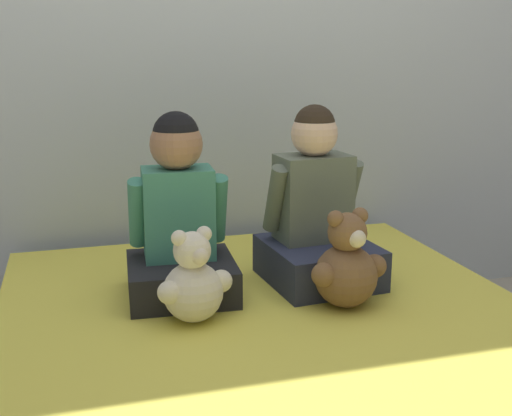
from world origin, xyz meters
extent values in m
cube|color=silver|center=(0.00, 1.11, 1.25)|extent=(8.00, 0.06, 2.50)
cube|color=white|center=(0.00, 0.00, 0.25)|extent=(1.55, 1.98, 0.16)
cube|color=#E5D64C|center=(0.00, 0.00, 0.34)|extent=(1.57, 2.00, 0.03)
cube|color=black|center=(-0.23, 0.40, 0.42)|extent=(0.35, 0.34, 0.11)
cube|color=#3D8470|center=(-0.23, 0.45, 0.62)|extent=(0.23, 0.16, 0.28)
sphere|color=#9E7051|center=(-0.23, 0.45, 0.83)|extent=(0.16, 0.16, 0.16)
sphere|color=black|center=(-0.23, 0.45, 0.86)|extent=(0.14, 0.14, 0.14)
cylinder|color=#3D8470|center=(-0.35, 0.45, 0.62)|extent=(0.06, 0.13, 0.23)
cylinder|color=#3D8470|center=(-0.10, 0.44, 0.62)|extent=(0.06, 0.13, 0.23)
cube|color=#282D47|center=(0.23, 0.40, 0.43)|extent=(0.36, 0.38, 0.13)
cube|color=#5B6656|center=(0.23, 0.45, 0.63)|extent=(0.25, 0.17, 0.29)
sphere|color=beige|center=(0.23, 0.45, 0.85)|extent=(0.15, 0.15, 0.15)
sphere|color=#2D2319|center=(0.23, 0.45, 0.87)|extent=(0.13, 0.13, 0.13)
cylinder|color=#5B6656|center=(0.09, 0.44, 0.64)|extent=(0.07, 0.13, 0.23)
cylinder|color=#5B6656|center=(0.36, 0.46, 0.64)|extent=(0.07, 0.13, 0.23)
sphere|color=silver|center=(-0.23, 0.20, 0.45)|extent=(0.17, 0.17, 0.17)
sphere|color=silver|center=(-0.23, 0.20, 0.57)|extent=(0.11, 0.11, 0.11)
sphere|color=beige|center=(-0.22, 0.16, 0.56)|extent=(0.05, 0.05, 0.05)
sphere|color=silver|center=(-0.27, 0.19, 0.61)|extent=(0.04, 0.04, 0.04)
sphere|color=silver|center=(-0.19, 0.21, 0.61)|extent=(0.04, 0.04, 0.04)
sphere|color=silver|center=(-0.30, 0.16, 0.47)|extent=(0.07, 0.07, 0.07)
sphere|color=silver|center=(-0.14, 0.21, 0.47)|extent=(0.07, 0.07, 0.07)
sphere|color=brown|center=(0.23, 0.18, 0.45)|extent=(0.19, 0.19, 0.19)
sphere|color=brown|center=(0.23, 0.18, 0.59)|extent=(0.12, 0.12, 0.12)
sphere|color=beige|center=(0.24, 0.13, 0.58)|extent=(0.05, 0.05, 0.05)
sphere|color=brown|center=(0.19, 0.17, 0.64)|extent=(0.05, 0.05, 0.05)
sphere|color=brown|center=(0.27, 0.19, 0.64)|extent=(0.05, 0.05, 0.05)
sphere|color=brown|center=(0.15, 0.15, 0.48)|extent=(0.07, 0.07, 0.07)
sphere|color=brown|center=(0.32, 0.18, 0.48)|extent=(0.07, 0.07, 0.07)
camera|label=1|loc=(-0.53, -1.49, 1.12)|focal=45.00mm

